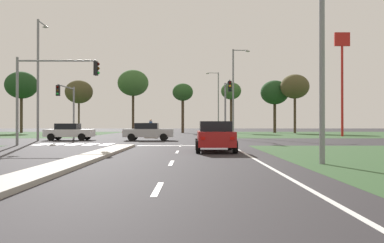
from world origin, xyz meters
The scene contains 35 objects.
ground_plane centered at (0.00, 30.00, 0.00)m, with size 200.00×200.00×0.00m, color #282628.
grass_verge_far_right centered at (25.50, 54.50, 0.00)m, with size 35.00×35.00×0.01m, color #2D4C28.
median_island_near centered at (0.00, 11.00, 0.07)m, with size 1.20×22.00×0.14m, color #ADA89E.
median_island_far centered at (0.00, 55.00, 0.07)m, with size 1.20×36.00×0.14m, color #ADA89E.
lane_dash_near centered at (3.50, 4.85, 0.01)m, with size 0.14×2.00×0.01m, color silver.
lane_dash_second centered at (3.50, 10.85, 0.01)m, with size 0.14×2.00×0.01m, color silver.
lane_dash_third centered at (3.50, 16.85, 0.01)m, with size 0.14×2.00×0.01m, color silver.
lane_dash_fourth centered at (3.50, 22.85, 0.01)m, with size 0.14×2.00×0.01m, color silver.
edge_line_right centered at (6.85, 12.00, 0.01)m, with size 0.14×24.00×0.01m, color silver.
stop_bar_near centered at (3.80, 23.00, 0.01)m, with size 6.40×0.50×0.01m, color silver.
crosswalk_bar_near centered at (-6.40, 24.80, 0.01)m, with size 0.70×2.80×0.01m, color silver.
crosswalk_bar_second centered at (-5.25, 24.80, 0.01)m, with size 0.70×2.80×0.01m, color silver.
crosswalk_bar_third centered at (-4.10, 24.80, 0.01)m, with size 0.70×2.80×0.01m, color silver.
crosswalk_bar_fourth centered at (-2.95, 24.80, 0.01)m, with size 0.70×2.80×0.01m, color silver.
crosswalk_bar_fifth centered at (-1.80, 24.80, 0.01)m, with size 0.70×2.80×0.01m, color silver.
car_white_near centered at (-6.69, 32.08, 0.77)m, with size 4.22×2.06×1.50m.
car_silver_second centered at (0.42, 31.45, 0.78)m, with size 4.34×1.97×1.54m.
car_red_third centered at (5.47, 17.17, 0.81)m, with size 2.04×4.36×1.59m.
car_black_fourth centered at (-2.23, 55.72, 0.82)m, with size 2.03×4.52×1.61m.
traffic_signal_near_left centered at (-5.57, 23.40, 4.17)m, with size 5.69×0.32×6.00m.
traffic_signal_far_right centered at (7.60, 34.70, 3.87)m, with size 0.32×5.19×5.57m.
traffic_signal_far_left centered at (-7.60, 34.65, 3.62)m, with size 0.32×5.15×5.19m.
street_lamp_near centered at (9.12, 10.48, 4.77)m, with size 1.83×0.92×8.53m.
street_lamp_second centered at (-8.98, 30.90, 5.78)m, with size 0.56×2.21×10.46m.
street_lamp_third centered at (9.12, 42.35, 5.52)m, with size 2.06×0.33×10.01m.
street_lamp_fourth centered at (8.81, 68.50, 5.89)m, with size 2.32×0.42×10.68m.
pedestrian_at_median centered at (-0.15, 39.27, 1.26)m, with size 0.34×0.34×1.83m.
fastfood_pole_sign centered at (22.01, 43.88, 8.90)m, with size 1.80×0.40×12.27m.
treeline_near centered at (-23.99, 63.12, 7.85)m, with size 5.27×5.27×10.14m.
treeline_second centered at (-14.35, 62.71, 6.73)m, with size 4.50×4.50×8.67m.
treeline_third centered at (-5.66, 64.25, 8.33)m, with size 5.17×5.17×10.58m.
treeline_fourth centered at (2.76, 61.74, 6.50)m, with size 3.34×3.34×8.05m.
treeline_fifth centered at (10.66, 62.39, 6.77)m, with size 3.30×3.30×8.28m.
treeline_sixth centered at (20.64, 60.55, 7.38)m, with size 4.54×4.54×9.36m.
treeline_seventh centered at (17.95, 63.13, 6.63)m, with size 4.67×4.67×8.67m.
Camera 1 is at (4.26, -4.18, 1.45)m, focal length 38.12 mm.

